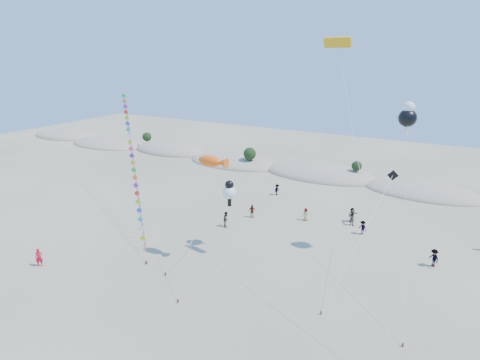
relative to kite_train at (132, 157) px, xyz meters
name	(u,v)px	position (x,y,z in m)	size (l,w,h in m)	color
ground	(113,334)	(14.23, -17.63, -7.36)	(160.00, 160.00, 0.00)	#817759
dune_ridge	(325,175)	(15.29, 27.50, -7.25)	(145.30, 11.49, 5.57)	gray
kite_train	(132,157)	(0.00, 0.00, 0.00)	(18.04, 16.38, 14.61)	#3F2D1E
fish_kite	(213,162)	(14.68, -4.84, 2.51)	(2.97, 8.03, 10.41)	#3F2D1E
cartoon_kite_low	(229,191)	(14.58, -1.79, -1.24)	(2.87, 8.50, 7.22)	#3F2D1E
cartoon_kite_high	(408,116)	(29.49, 4.47, 6.49)	(4.14, 14.12, 15.16)	#3F2D1E
parafoil_kite	(339,47)	(24.34, -0.89, 12.30)	(10.23, 13.68, 20.47)	#3F2D1E
dark_kite	(377,205)	(28.18, 1.87, -1.39)	(2.77, 13.60, 8.54)	#3F2D1E
flyer_foreground	(39,258)	(1.03, -14.04, -6.46)	(0.65, 0.43, 1.79)	red
beachgoers	(338,221)	(23.10, 8.24, -6.51)	(27.16, 13.82, 1.84)	slate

